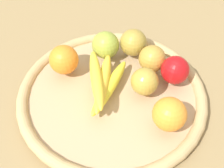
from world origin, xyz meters
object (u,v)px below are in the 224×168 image
object	(u,v)px
apple_2	(133,42)
apple_1	(152,59)
banana_bunch	(103,83)
apple_4	(106,45)
apple_3	(145,82)
apple_0	(175,70)
orange_1	(169,114)
orange_0	(64,60)

from	to	relation	value
apple_2	apple_1	bearing A→B (deg)	-83.00
banana_bunch	apple_4	distance (m)	0.12
apple_3	apple_1	distance (m)	0.08
apple_2	apple_0	bearing A→B (deg)	-75.90
apple_3	orange_1	bearing A→B (deg)	-94.49
orange_0	banana_bunch	bearing A→B (deg)	-63.48
orange_0	orange_1	bearing A→B (deg)	-63.99
orange_1	apple_2	bearing A→B (deg)	76.14
apple_0	apple_1	bearing A→B (deg)	112.23
orange_1	apple_1	world-z (taller)	orange_1
orange_1	apple_3	distance (m)	0.11
orange_1	apple_0	distance (m)	0.13
orange_1	apple_2	distance (m)	0.24
apple_4	apple_0	bearing A→B (deg)	-57.46
apple_4	apple_1	world-z (taller)	apple_4
orange_0	apple_1	xyz separation A→B (m)	(0.19, -0.10, -0.00)
orange_1	apple_4	distance (m)	0.26
apple_1	apple_4	bearing A→B (deg)	127.83
apple_2	apple_4	xyz separation A→B (m)	(-0.07, 0.03, 0.00)
apple_4	apple_0	world-z (taller)	apple_4
apple_4	apple_3	size ratio (longest dim) A/B	1.10
apple_2	apple_3	distance (m)	0.14
apple_1	apple_3	bearing A→B (deg)	-136.89
apple_4	orange_0	distance (m)	0.12
apple_0	orange_0	bearing A→B (deg)	143.63
apple_4	orange_0	bearing A→B (deg)	179.67
apple_4	apple_1	size ratio (longest dim) A/B	1.06
apple_0	apple_1	xyz separation A→B (m)	(-0.02, 0.06, -0.00)
banana_bunch	apple_3	world-z (taller)	apple_3
orange_1	orange_0	size ratio (longest dim) A/B	1.00
banana_bunch	apple_3	size ratio (longest dim) A/B	2.83
banana_bunch	orange_1	bearing A→B (deg)	-64.35
orange_1	apple_3	world-z (taller)	orange_1
banana_bunch	orange_0	distance (m)	0.12
banana_bunch	orange_0	world-z (taller)	orange_0
apple_4	orange_1	bearing A→B (deg)	-87.60
apple_3	apple_1	world-z (taller)	apple_1
apple_2	apple_1	world-z (taller)	apple_2
orange_1	apple_1	bearing A→B (deg)	67.34
banana_bunch	orange_1	xyz separation A→B (m)	(0.07, -0.15, 0.01)
banana_bunch	orange_0	xyz separation A→B (m)	(-0.05, 0.11, 0.01)
apple_3	apple_0	bearing A→B (deg)	-3.82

